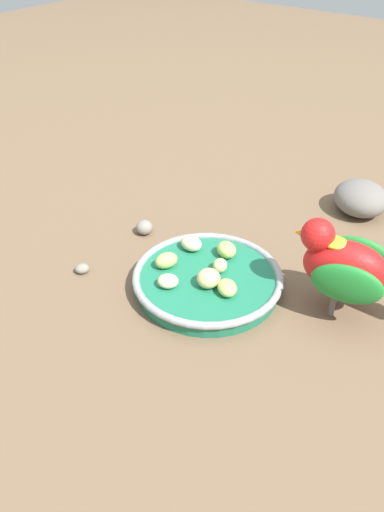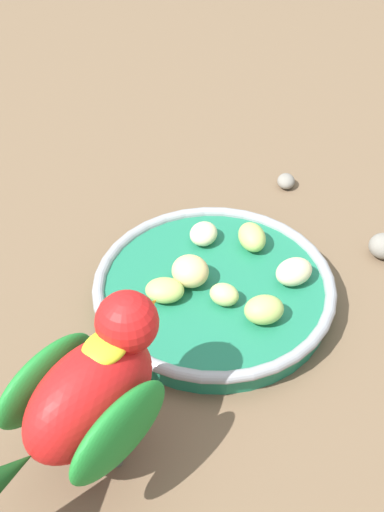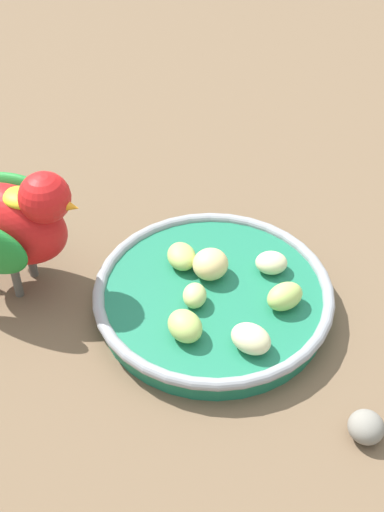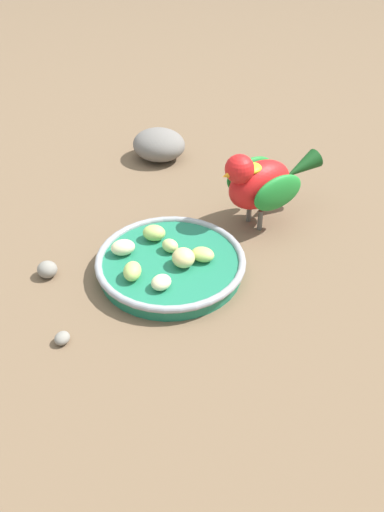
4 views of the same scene
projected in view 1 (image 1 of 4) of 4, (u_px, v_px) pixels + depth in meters
name	position (u px, v px, depth m)	size (l,w,h in m)	color
ground_plane	(220.00, 287.00, 0.78)	(4.00, 4.00, 0.00)	brown
feeding_bowl	(208.00, 280.00, 0.77)	(0.23, 0.23, 0.03)	#1E7251
apple_piece_0	(220.00, 265.00, 0.77)	(0.03, 0.02, 0.02)	#C6D17A
apple_piece_1	(166.00, 260.00, 0.78)	(0.04, 0.03, 0.02)	#B2CC66
apple_piece_2	(227.00, 288.00, 0.73)	(0.04, 0.03, 0.02)	#B2CC66
apple_piece_3	(208.00, 278.00, 0.74)	(0.04, 0.03, 0.03)	#E5C67F
apple_piece_4	(191.00, 243.00, 0.82)	(0.04, 0.03, 0.02)	beige
apple_piece_5	(226.00, 250.00, 0.80)	(0.04, 0.03, 0.02)	#B2CC66
apple_piece_6	(168.00, 281.00, 0.74)	(0.03, 0.03, 0.02)	beige
parrot	(349.00, 265.00, 0.69)	(0.11, 0.20, 0.14)	#59544C
rock_large	(361.00, 198.00, 0.95)	(0.11, 0.10, 0.06)	slate
pebble_0	(144.00, 227.00, 0.90)	(0.03, 0.03, 0.02)	gray
pebble_1	(82.00, 269.00, 0.81)	(0.02, 0.02, 0.02)	gray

